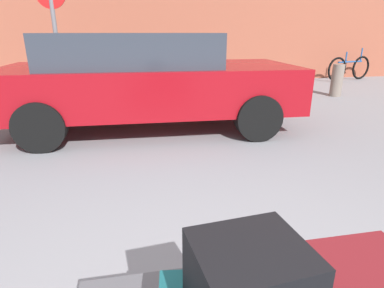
# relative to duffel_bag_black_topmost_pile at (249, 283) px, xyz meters

# --- Properties ---
(duffel_bag_black_topmost_pile) EXTENTS (0.38, 0.35, 0.27)m
(duffel_bag_black_topmost_pile) POSITION_rel_duffel_bag_black_topmost_pile_xyz_m (0.00, 0.00, 0.00)
(duffel_bag_black_topmost_pile) COLOR black
(duffel_bag_black_topmost_pile) RESTS_ON suitcase_teal_stacked_top
(parked_car) EXTENTS (4.36, 2.05, 1.42)m
(parked_car) POSITION_rel_duffel_bag_black_topmost_pile_xyz_m (-0.08, 4.13, 0.08)
(parked_car) COLOR maroon
(parked_car) RESTS_ON ground_plane
(bicycle_leaning) EXTENTS (1.72, 0.48, 0.96)m
(bicycle_leaning) POSITION_rel_duffel_bag_black_topmost_pile_xyz_m (6.37, 8.18, -0.31)
(bicycle_leaning) COLOR black
(bicycle_leaning) RESTS_ON ground_plane
(bollard_kerb_near) EXTENTS (0.26, 0.26, 0.74)m
(bollard_kerb_near) POSITION_rel_duffel_bag_black_topmost_pile_xyz_m (2.85, 5.90, -0.32)
(bollard_kerb_near) COLOR #72665B
(bollard_kerb_near) RESTS_ON ground_plane
(bollard_kerb_mid) EXTENTS (0.26, 0.26, 0.74)m
(bollard_kerb_mid) POSITION_rel_duffel_bag_black_topmost_pile_xyz_m (4.39, 5.90, -0.32)
(bollard_kerb_mid) COLOR #72665B
(bollard_kerb_mid) RESTS_ON ground_plane
(no_parking_sign) EXTENTS (0.49, 0.13, 2.27)m
(no_parking_sign) POSITION_rel_duffel_bag_black_topmost_pile_xyz_m (-1.47, 5.03, 0.73)
(no_parking_sign) COLOR slate
(no_parking_sign) RESTS_ON ground_plane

